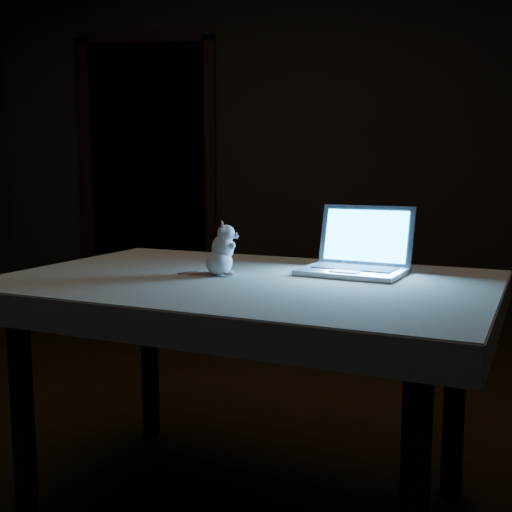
# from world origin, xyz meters

# --- Properties ---
(floor) EXTENTS (5.00, 5.00, 0.00)m
(floor) POSITION_xyz_m (0.00, 0.00, 0.00)
(floor) COLOR black
(floor) RESTS_ON ground
(back_wall) EXTENTS (4.50, 0.04, 2.60)m
(back_wall) POSITION_xyz_m (0.00, 2.50, 1.30)
(back_wall) COLOR black
(back_wall) RESTS_ON ground
(doorway) EXTENTS (1.06, 0.36, 2.13)m
(doorway) POSITION_xyz_m (-1.10, 2.50, 1.06)
(doorway) COLOR black
(doorway) RESTS_ON back_wall
(table) EXTENTS (1.63, 1.29, 0.76)m
(table) POSITION_xyz_m (0.06, -0.39, 0.38)
(table) COLOR black
(table) RESTS_ON floor
(tablecloth) EXTENTS (1.64, 1.21, 0.09)m
(tablecloth) POSITION_xyz_m (0.04, -0.34, 0.72)
(tablecloth) COLOR beige
(tablecloth) RESTS_ON table
(laptop) EXTENTS (0.41, 0.38, 0.22)m
(laptop) POSITION_xyz_m (0.40, -0.28, 0.88)
(laptop) COLOR silver
(laptop) RESTS_ON tablecloth
(plush_mouse) EXTENTS (0.15, 0.15, 0.17)m
(plush_mouse) POSITION_xyz_m (-0.03, -0.35, 0.85)
(plush_mouse) COLOR white
(plush_mouse) RESTS_ON tablecloth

